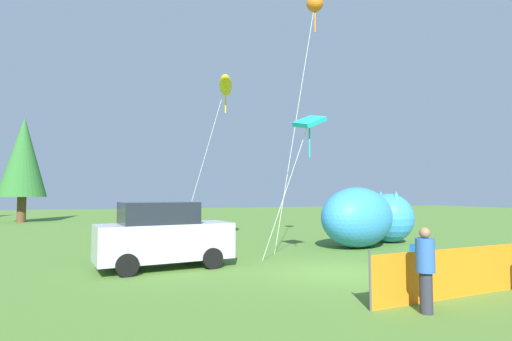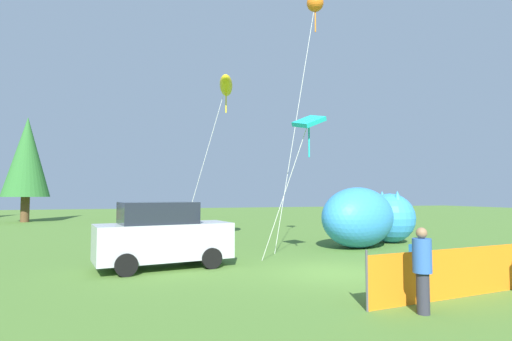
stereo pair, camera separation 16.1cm
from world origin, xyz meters
TOP-DOWN VIEW (x-y plane):
  - ground_plane at (0.00, 0.00)m, footprint 120.00×120.00m
  - parked_car at (-5.03, 2.45)m, footprint 4.58×2.47m
  - folding_chair at (2.23, -0.65)m, footprint 0.69×0.69m
  - inflatable_cat at (4.64, 5.21)m, footprint 6.23×4.51m
  - safety_fence at (1.61, -3.48)m, footprint 6.02×0.74m
  - spectator_in_yellow_shirt at (-0.40, -4.34)m, footprint 0.38×0.38m
  - kite_teal_diamond at (0.02, 1.89)m, footprint 2.02×1.52m
  - kite_yellow_hero at (-1.82, 7.02)m, footprint 2.61×2.68m
  - kite_orange_flower at (1.52, 4.31)m, footprint 2.33×0.74m
  - horizon_tree_west at (-14.75, 28.38)m, footprint 3.89×3.89m

SIDE VIEW (x-z plane):
  - ground_plane at x=0.00m, z-range 0.00..0.00m
  - folding_chair at x=2.23m, z-range 0.07..0.97m
  - safety_fence at x=1.61m, z-range -0.06..1.20m
  - spectator_in_yellow_shirt at x=-0.40m, z-range 0.08..1.83m
  - parked_car at x=-5.03m, z-range -0.02..2.15m
  - inflatable_cat at x=4.64m, z-range -0.10..2.64m
  - kite_teal_diamond at x=0.02m, z-range 2.28..7.68m
  - horizon_tree_west at x=-14.75m, z-range 1.06..10.33m
  - kite_yellow_hero at x=-1.82m, z-range 3.57..11.52m
  - kite_orange_flower at x=1.52m, z-range 5.14..16.34m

